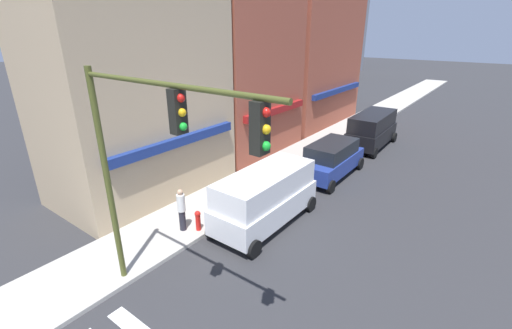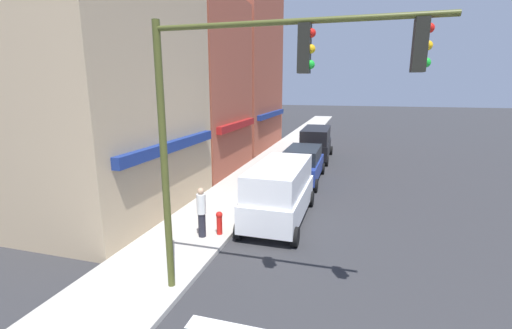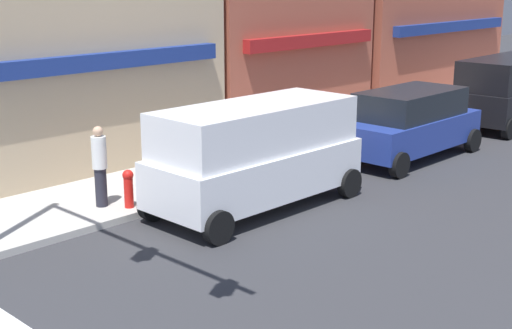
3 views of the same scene
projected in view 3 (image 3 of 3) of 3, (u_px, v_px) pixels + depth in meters
The scene contains 5 objects.
van_white at pixel (256, 152), 15.50m from camera, with size 5.02×2.22×2.34m.
suv_blue at pixel (410, 122), 19.91m from camera, with size 4.71×2.12×1.94m.
van_black at pixel (510, 88), 24.25m from camera, with size 5.05×2.22×2.34m.
pedestrian_white_shirt at pixel (100, 165), 15.25m from camera, with size 0.32×0.32×1.77m.
fire_hydrant at pixel (128, 187), 15.28m from camera, with size 0.24×0.24×0.84m.
Camera 3 is at (-0.94, -5.71, 4.99)m, focal length 50.00 mm.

